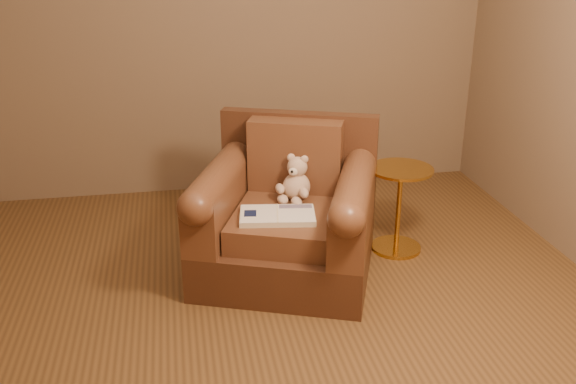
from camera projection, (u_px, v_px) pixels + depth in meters
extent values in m
plane|color=brown|center=(256.00, 331.00, 3.23)|extent=(4.00, 4.00, 0.00)
cube|color=#79624A|center=(215.00, 10.00, 4.54)|extent=(4.00, 0.02, 2.70)
cube|color=#79624A|center=(427.00, 328.00, 0.90)|extent=(4.00, 0.02, 2.70)
cube|color=#482818|center=(287.00, 251.00, 3.74)|extent=(1.22, 1.19, 0.27)
cube|color=#482818|center=(299.00, 159.00, 3.95)|extent=(0.93, 0.43, 0.59)
cube|color=brown|center=(285.00, 222.00, 3.62)|extent=(0.76, 0.82, 0.14)
cube|color=brown|center=(295.00, 156.00, 3.82)|extent=(0.57, 0.34, 0.43)
cube|color=brown|center=(219.00, 204.00, 3.66)|extent=(0.47, 0.83, 0.31)
cube|color=brown|center=(353.00, 214.00, 3.53)|extent=(0.47, 0.83, 0.31)
cylinder|color=brown|center=(218.00, 179.00, 3.60)|extent=(0.47, 0.83, 0.19)
cylinder|color=brown|center=(354.00, 189.00, 3.47)|extent=(0.47, 0.83, 0.19)
ellipsoid|color=#CCAA8F|center=(296.00, 187.00, 3.73)|extent=(0.16, 0.15, 0.17)
sphere|color=#CCAA8F|center=(297.00, 167.00, 3.69)|extent=(0.12, 0.12, 0.12)
ellipsoid|color=#CCAA8F|center=(291.00, 157.00, 3.69)|extent=(0.05, 0.03, 0.05)
ellipsoid|color=#CCAA8F|center=(304.00, 159.00, 3.66)|extent=(0.05, 0.03, 0.05)
ellipsoid|color=beige|center=(293.00, 172.00, 3.65)|extent=(0.06, 0.04, 0.05)
sphere|color=black|center=(292.00, 172.00, 3.63)|extent=(0.02, 0.02, 0.02)
ellipsoid|color=#CCAA8F|center=(280.00, 189.00, 3.70)|extent=(0.05, 0.11, 0.05)
ellipsoid|color=#CCAA8F|center=(304.00, 193.00, 3.64)|extent=(0.05, 0.11, 0.05)
ellipsoid|color=#CCAA8F|center=(283.00, 200.00, 3.68)|extent=(0.06, 0.11, 0.05)
ellipsoid|color=#CCAA8F|center=(297.00, 202.00, 3.65)|extent=(0.06, 0.11, 0.05)
cube|color=beige|center=(277.00, 216.00, 3.50)|extent=(0.44, 0.30, 0.03)
cube|color=white|center=(259.00, 214.00, 3.49)|extent=(0.23, 0.27, 0.00)
cube|color=white|center=(296.00, 213.00, 3.50)|extent=(0.23, 0.27, 0.00)
cube|color=beige|center=(277.00, 213.00, 3.49)|extent=(0.04, 0.24, 0.00)
cube|color=#0F1638|center=(250.00, 213.00, 3.49)|extent=(0.08, 0.10, 0.00)
cube|color=slate|center=(295.00, 206.00, 3.58)|extent=(0.19, 0.08, 0.00)
cylinder|color=gold|center=(396.00, 247.00, 4.06)|extent=(0.31, 0.31, 0.02)
cylinder|color=gold|center=(398.00, 209.00, 3.96)|extent=(0.03, 0.03, 0.51)
cylinder|color=gold|center=(401.00, 169.00, 3.86)|extent=(0.39, 0.39, 0.02)
cylinder|color=gold|center=(401.00, 171.00, 3.86)|extent=(0.03, 0.03, 0.02)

